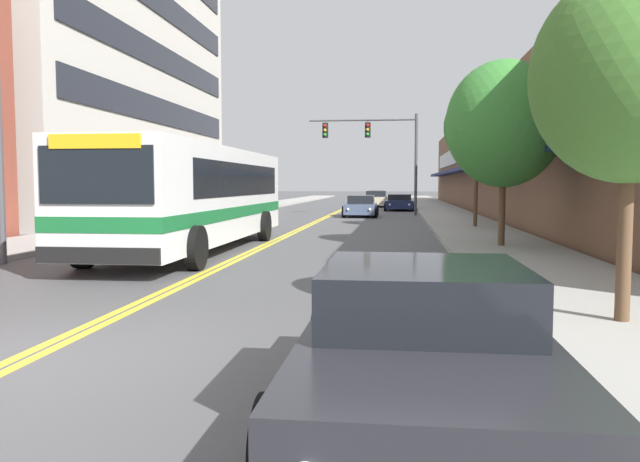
{
  "coord_description": "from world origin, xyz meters",
  "views": [
    {
      "loc": [
        4.05,
        -6.31,
        1.91
      ],
      "look_at": [
        0.01,
        26.57,
        -0.59
      ],
      "focal_mm": 35.0,
      "sensor_mm": 36.0,
      "label": 1
    }
  ],
  "objects_px": {
    "car_navy_parked_right_mid": "(399,203)",
    "street_tree_right_far": "(477,127)",
    "traffic_signal_mast": "(378,143)",
    "car_champagne_moving_lead": "(376,199)",
    "street_tree_right_near": "(631,76)",
    "city_bus": "(196,193)",
    "car_silver_parked_left_near": "(239,209)",
    "car_beige_moving_third": "(376,197)",
    "car_charcoal_parked_right_foreground": "(424,351)",
    "street_lamp_left_near": "(13,78)",
    "street_tree_right_mid": "(504,124)",
    "car_slate_blue_moving_second": "(361,207)"
  },
  "relations": [
    {
      "from": "car_navy_parked_right_mid",
      "to": "street_tree_right_far",
      "type": "bearing_deg",
      "value": -80.78
    },
    {
      "from": "street_tree_right_far",
      "to": "traffic_signal_mast",
      "type": "bearing_deg",
      "value": 110.97
    },
    {
      "from": "car_champagne_moving_lead",
      "to": "street_tree_right_near",
      "type": "relative_size",
      "value": 1.01
    },
    {
      "from": "city_bus",
      "to": "traffic_signal_mast",
      "type": "distance_m",
      "value": 21.8
    },
    {
      "from": "car_silver_parked_left_near",
      "to": "street_tree_right_far",
      "type": "distance_m",
      "value": 13.71
    },
    {
      "from": "city_bus",
      "to": "car_beige_moving_third",
      "type": "xyz_separation_m",
      "value": [
        3.66,
        47.22,
        -1.07
      ]
    },
    {
      "from": "car_champagne_moving_lead",
      "to": "street_tree_right_near",
      "type": "bearing_deg",
      "value": -84.03
    },
    {
      "from": "city_bus",
      "to": "car_navy_parked_right_mid",
      "type": "relative_size",
      "value": 2.44
    },
    {
      "from": "street_tree_right_near",
      "to": "car_navy_parked_right_mid",
      "type": "bearing_deg",
      "value": 94.15
    },
    {
      "from": "car_beige_moving_third",
      "to": "city_bus",
      "type": "bearing_deg",
      "value": -94.44
    },
    {
      "from": "traffic_signal_mast",
      "to": "car_charcoal_parked_right_foreground",
      "type": "bearing_deg",
      "value": -87.64
    },
    {
      "from": "traffic_signal_mast",
      "to": "street_tree_right_near",
      "type": "distance_m",
      "value": 30.41
    },
    {
      "from": "car_champagne_moving_lead",
      "to": "car_charcoal_parked_right_foreground",
      "type": "bearing_deg",
      "value": -87.67
    },
    {
      "from": "car_charcoal_parked_right_foreground",
      "to": "street_lamp_left_near",
      "type": "bearing_deg",
      "value": 135.99
    },
    {
      "from": "car_beige_moving_third",
      "to": "car_silver_parked_left_near",
      "type": "bearing_deg",
      "value": -101.37
    },
    {
      "from": "car_champagne_moving_lead",
      "to": "street_lamp_left_near",
      "type": "height_order",
      "value": "street_lamp_left_near"
    },
    {
      "from": "car_charcoal_parked_right_foreground",
      "to": "car_beige_moving_third",
      "type": "bearing_deg",
      "value": 92.21
    },
    {
      "from": "traffic_signal_mast",
      "to": "street_lamp_left_near",
      "type": "bearing_deg",
      "value": -107.46
    },
    {
      "from": "car_silver_parked_left_near",
      "to": "street_tree_right_mid",
      "type": "height_order",
      "value": "street_tree_right_mid"
    },
    {
      "from": "city_bus",
      "to": "street_tree_right_far",
      "type": "bearing_deg",
      "value": 46.32
    },
    {
      "from": "car_champagne_moving_lead",
      "to": "traffic_signal_mast",
      "type": "distance_m",
      "value": 14.98
    },
    {
      "from": "car_silver_parked_left_near",
      "to": "car_champagne_moving_lead",
      "type": "relative_size",
      "value": 0.97
    },
    {
      "from": "car_champagne_moving_lead",
      "to": "car_slate_blue_moving_second",
      "type": "bearing_deg",
      "value": -91.26
    },
    {
      "from": "car_champagne_moving_lead",
      "to": "street_tree_right_near",
      "type": "xyz_separation_m",
      "value": [
        4.66,
        -44.59,
        2.66
      ]
    },
    {
      "from": "car_champagne_moving_lead",
      "to": "car_beige_moving_third",
      "type": "bearing_deg",
      "value": 91.69
    },
    {
      "from": "street_tree_right_far",
      "to": "car_champagne_moving_lead",
      "type": "bearing_deg",
      "value": 100.91
    },
    {
      "from": "street_tree_right_near",
      "to": "street_tree_right_mid",
      "type": "height_order",
      "value": "street_tree_right_mid"
    },
    {
      "from": "city_bus",
      "to": "street_lamp_left_near",
      "type": "relative_size",
      "value": 1.65
    },
    {
      "from": "traffic_signal_mast",
      "to": "street_lamp_left_near",
      "type": "distance_m",
      "value": 25.94
    },
    {
      "from": "car_charcoal_parked_right_foreground",
      "to": "street_tree_right_far",
      "type": "relative_size",
      "value": 0.75
    },
    {
      "from": "car_navy_parked_right_mid",
      "to": "street_tree_right_mid",
      "type": "distance_m",
      "value": 27.82
    },
    {
      "from": "city_bus",
      "to": "car_slate_blue_moving_second",
      "type": "distance_m",
      "value": 19.75
    },
    {
      "from": "car_slate_blue_moving_second",
      "to": "street_lamp_left_near",
      "type": "relative_size",
      "value": 0.58
    },
    {
      "from": "car_beige_moving_third",
      "to": "street_tree_right_far",
      "type": "xyz_separation_m",
      "value": [
        5.38,
        -37.75,
        3.69
      ]
    },
    {
      "from": "car_slate_blue_moving_second",
      "to": "car_beige_moving_third",
      "type": "height_order",
      "value": "car_beige_moving_third"
    },
    {
      "from": "car_slate_blue_moving_second",
      "to": "street_tree_right_near",
      "type": "height_order",
      "value": "street_tree_right_near"
    },
    {
      "from": "traffic_signal_mast",
      "to": "street_tree_right_far",
      "type": "bearing_deg",
      "value": -69.03
    },
    {
      "from": "car_champagne_moving_lead",
      "to": "car_silver_parked_left_near",
      "type": "bearing_deg",
      "value": -108.47
    },
    {
      "from": "street_tree_right_near",
      "to": "car_silver_parked_left_near",
      "type": "bearing_deg",
      "value": 115.0
    },
    {
      "from": "city_bus",
      "to": "traffic_signal_mast",
      "type": "xyz_separation_m",
      "value": [
        4.58,
        21.13,
        2.77
      ]
    },
    {
      "from": "street_lamp_left_near",
      "to": "street_tree_right_far",
      "type": "bearing_deg",
      "value": 46.9
    },
    {
      "from": "car_navy_parked_right_mid",
      "to": "street_tree_right_near",
      "type": "xyz_separation_m",
      "value": [
        2.73,
        -37.6,
        2.73
      ]
    },
    {
      "from": "street_lamp_left_near",
      "to": "street_tree_right_mid",
      "type": "bearing_deg",
      "value": 21.53
    },
    {
      "from": "car_silver_parked_left_near",
      "to": "car_slate_blue_moving_second",
      "type": "bearing_deg",
      "value": 31.6
    },
    {
      "from": "car_silver_parked_left_near",
      "to": "car_slate_blue_moving_second",
      "type": "relative_size",
      "value": 1.06
    },
    {
      "from": "street_tree_right_near",
      "to": "street_tree_right_mid",
      "type": "distance_m",
      "value": 10.1
    },
    {
      "from": "traffic_signal_mast",
      "to": "car_silver_parked_left_near",
      "type": "bearing_deg",
      "value": -142.15
    },
    {
      "from": "city_bus",
      "to": "street_tree_right_near",
      "type": "relative_size",
      "value": 2.63
    },
    {
      "from": "car_charcoal_parked_right_foreground",
      "to": "car_navy_parked_right_mid",
      "type": "height_order",
      "value": "car_charcoal_parked_right_foreground"
    },
    {
      "from": "car_slate_blue_moving_second",
      "to": "street_tree_right_mid",
      "type": "xyz_separation_m",
      "value": [
        5.12,
        -18.27,
        3.05
      ]
    }
  ]
}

